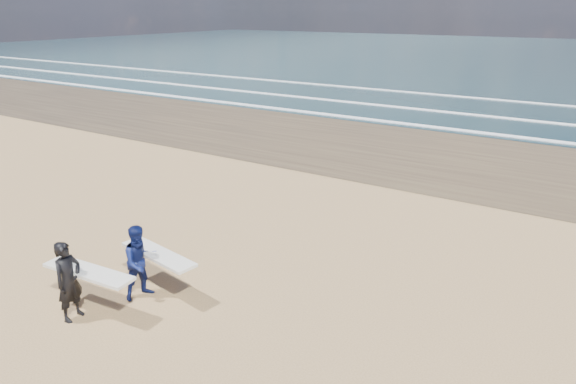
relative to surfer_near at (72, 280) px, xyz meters
The scene contains 2 objects.
surfer_near is the anchor object (origin of this frame).
surfer_far 1.52m from the surfer_near, 67.39° to the left, with size 2.25×1.28×1.75m.
Camera 1 is at (9.61, -5.01, 6.27)m, focal length 32.00 mm.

